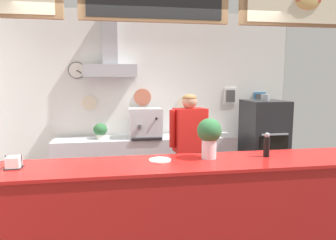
{
  "coord_description": "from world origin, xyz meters",
  "views": [
    {
      "loc": [
        -0.36,
        -3.04,
        1.83
      ],
      "look_at": [
        0.24,
        0.68,
        1.33
      ],
      "focal_mm": 32.64,
      "sensor_mm": 36.0,
      "label": 1
    }
  ],
  "objects_px": {
    "basil_vase": "(209,136)",
    "potted_rosemary": "(212,128)",
    "pizza_oven": "(263,145)",
    "shop_worker": "(189,151)",
    "napkin_holder": "(14,163)",
    "potted_sage": "(100,130)",
    "condiment_plate": "(160,160)",
    "pepper_grinder": "(267,145)",
    "espresso_machine": "(145,123)"
  },
  "relations": [
    {
      "from": "basil_vase",
      "to": "potted_rosemary",
      "type": "bearing_deg",
      "value": 71.78
    },
    {
      "from": "pizza_oven",
      "to": "shop_worker",
      "type": "relative_size",
      "value": 0.97
    },
    {
      "from": "pizza_oven",
      "to": "napkin_holder",
      "type": "height_order",
      "value": "pizza_oven"
    },
    {
      "from": "pizza_oven",
      "to": "potted_sage",
      "type": "relative_size",
      "value": 6.33
    },
    {
      "from": "napkin_holder",
      "to": "condiment_plate",
      "type": "height_order",
      "value": "napkin_holder"
    },
    {
      "from": "potted_sage",
      "to": "basil_vase",
      "type": "distance_m",
      "value": 2.41
    },
    {
      "from": "potted_rosemary",
      "to": "pepper_grinder",
      "type": "distance_m",
      "value": 2.16
    },
    {
      "from": "potted_sage",
      "to": "napkin_holder",
      "type": "bearing_deg",
      "value": -105.92
    },
    {
      "from": "potted_sage",
      "to": "basil_vase",
      "type": "height_order",
      "value": "basil_vase"
    },
    {
      "from": "pepper_grinder",
      "to": "potted_rosemary",
      "type": "bearing_deg",
      "value": 86.97
    },
    {
      "from": "napkin_holder",
      "to": "condiment_plate",
      "type": "bearing_deg",
      "value": 1.84
    },
    {
      "from": "condiment_plate",
      "to": "potted_sage",
      "type": "bearing_deg",
      "value": 107.64
    },
    {
      "from": "potted_sage",
      "to": "basil_vase",
      "type": "relative_size",
      "value": 0.64
    },
    {
      "from": "potted_rosemary",
      "to": "napkin_holder",
      "type": "height_order",
      "value": "napkin_holder"
    },
    {
      "from": "shop_worker",
      "to": "espresso_machine",
      "type": "height_order",
      "value": "shop_worker"
    },
    {
      "from": "potted_sage",
      "to": "pepper_grinder",
      "type": "height_order",
      "value": "pepper_grinder"
    },
    {
      "from": "espresso_machine",
      "to": "pepper_grinder",
      "type": "xyz_separation_m",
      "value": [
        1.02,
        -2.13,
        0.06
      ]
    },
    {
      "from": "shop_worker",
      "to": "potted_rosemary",
      "type": "relative_size",
      "value": 7.62
    },
    {
      "from": "condiment_plate",
      "to": "pepper_grinder",
      "type": "bearing_deg",
      "value": -1.19
    },
    {
      "from": "espresso_machine",
      "to": "potted_rosemary",
      "type": "bearing_deg",
      "value": 0.89
    },
    {
      "from": "espresso_machine",
      "to": "condiment_plate",
      "type": "bearing_deg",
      "value": -91.29
    },
    {
      "from": "potted_sage",
      "to": "condiment_plate",
      "type": "xyz_separation_m",
      "value": [
        0.67,
        -2.11,
        0.05
      ]
    },
    {
      "from": "basil_vase",
      "to": "pepper_grinder",
      "type": "relative_size",
      "value": 1.61
    },
    {
      "from": "pepper_grinder",
      "to": "espresso_machine",
      "type": "bearing_deg",
      "value": 115.56
    },
    {
      "from": "shop_worker",
      "to": "basil_vase",
      "type": "distance_m",
      "value": 1.1
    },
    {
      "from": "pizza_oven",
      "to": "basil_vase",
      "type": "relative_size",
      "value": 4.04
    },
    {
      "from": "basil_vase",
      "to": "shop_worker",
      "type": "bearing_deg",
      "value": 87.55
    },
    {
      "from": "potted_rosemary",
      "to": "basil_vase",
      "type": "xyz_separation_m",
      "value": [
        -0.7,
        -2.11,
        0.28
      ]
    },
    {
      "from": "basil_vase",
      "to": "napkin_holder",
      "type": "xyz_separation_m",
      "value": [
        -1.77,
        -0.05,
        -0.17
      ]
    },
    {
      "from": "espresso_machine",
      "to": "potted_sage",
      "type": "relative_size",
      "value": 2.1
    },
    {
      "from": "espresso_machine",
      "to": "basil_vase",
      "type": "xyz_separation_m",
      "value": [
        0.44,
        -2.1,
        0.16
      ]
    },
    {
      "from": "shop_worker",
      "to": "pizza_oven",
      "type": "bearing_deg",
      "value": -161.72
    },
    {
      "from": "shop_worker",
      "to": "espresso_machine",
      "type": "xyz_separation_m",
      "value": [
        -0.48,
        1.07,
        0.23
      ]
    },
    {
      "from": "pizza_oven",
      "to": "pepper_grinder",
      "type": "xyz_separation_m",
      "value": [
        -0.92,
        -1.88,
        0.44
      ]
    },
    {
      "from": "shop_worker",
      "to": "condiment_plate",
      "type": "relative_size",
      "value": 7.85
    },
    {
      "from": "pizza_oven",
      "to": "shop_worker",
      "type": "distance_m",
      "value": 1.68
    },
    {
      "from": "pepper_grinder",
      "to": "shop_worker",
      "type": "bearing_deg",
      "value": 116.87
    },
    {
      "from": "shop_worker",
      "to": "condiment_plate",
      "type": "bearing_deg",
      "value": 52.11
    },
    {
      "from": "pizza_oven",
      "to": "potted_sage",
      "type": "distance_m",
      "value": 2.68
    },
    {
      "from": "napkin_holder",
      "to": "pepper_grinder",
      "type": "bearing_deg",
      "value": 0.46
    },
    {
      "from": "espresso_machine",
      "to": "pepper_grinder",
      "type": "relative_size",
      "value": 2.15
    },
    {
      "from": "potted_rosemary",
      "to": "pizza_oven",
      "type": "bearing_deg",
      "value": -18.48
    },
    {
      "from": "pizza_oven",
      "to": "napkin_holder",
      "type": "relative_size",
      "value": 11.35
    },
    {
      "from": "pizza_oven",
      "to": "espresso_machine",
      "type": "xyz_separation_m",
      "value": [
        -1.94,
        0.25,
        0.38
      ]
    },
    {
      "from": "condiment_plate",
      "to": "espresso_machine",
      "type": "bearing_deg",
      "value": 88.71
    },
    {
      "from": "espresso_machine",
      "to": "potted_rosemary",
      "type": "relative_size",
      "value": 2.44
    },
    {
      "from": "napkin_holder",
      "to": "pizza_oven",
      "type": "bearing_deg",
      "value": 30.12
    },
    {
      "from": "pepper_grinder",
      "to": "napkin_holder",
      "type": "distance_m",
      "value": 2.35
    },
    {
      "from": "shop_worker",
      "to": "espresso_machine",
      "type": "relative_size",
      "value": 3.13
    },
    {
      "from": "potted_sage",
      "to": "condiment_plate",
      "type": "height_order",
      "value": "potted_sage"
    }
  ]
}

